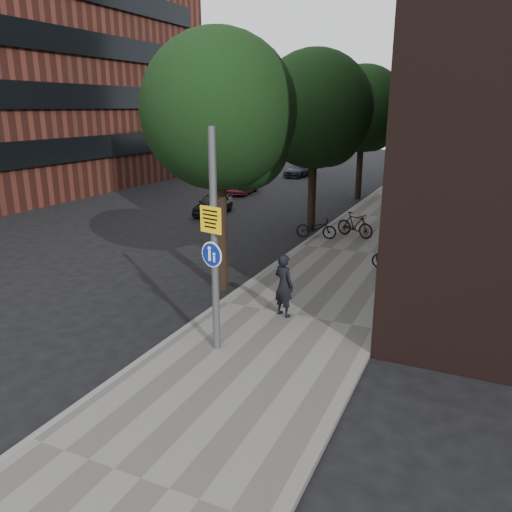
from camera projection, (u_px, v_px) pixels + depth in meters
The scene contains 15 objects.
ground at pixel (230, 376), 10.43m from camera, with size 120.00×120.00×0.00m, color black.
sidewalk at pixel (357, 253), 19.02m from camera, with size 4.50×60.00×0.12m, color slate.
curb_edge at pixel (301, 246), 19.92m from camera, with size 0.15×60.00×0.13m, color slate.
street_tree_near at pixel (224, 118), 14.01m from camera, with size 4.40×4.40×7.50m.
street_tree_mid at pixel (317, 114), 21.42m from camera, with size 5.00×5.00×7.80m.
street_tree_far at pixel (364, 112), 29.26m from camera, with size 5.00×5.00×7.80m.
signpost at pixel (214, 243), 10.71m from camera, with size 0.56×0.16×4.91m.
pedestrian at pixel (284, 285), 12.94m from camera, with size 0.61×0.40×1.67m, color black.
parked_bike_facade_near at pixel (397, 257), 16.75m from camera, with size 0.58×1.66×0.87m, color black.
parked_bike_facade_far at pixel (399, 255), 16.99m from camera, with size 0.43×1.51×0.91m, color black.
parked_bike_curb_near at pixel (316, 228), 20.82m from camera, with size 0.58×1.68×0.88m, color black.
parked_bike_curb_far at pixel (355, 225), 21.00m from camera, with size 0.49×1.73×1.04m, color black.
parked_car_near at pixel (213, 204), 26.04m from camera, with size 1.29×3.21×1.09m, color black.
parked_car_mid at pixel (243, 185), 32.32m from camera, with size 1.17×3.34×1.10m, color maroon.
parked_car_far at pixel (300, 170), 40.31m from camera, with size 1.51×3.71×1.08m, color #1A232F.
Camera 1 is at (4.36, -8.20, 5.40)m, focal length 35.00 mm.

